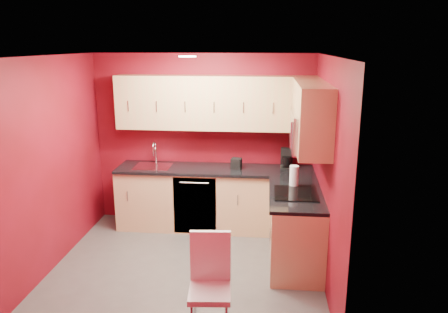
% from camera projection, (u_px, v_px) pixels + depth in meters
% --- Properties ---
extents(floor, '(3.20, 3.20, 0.00)m').
position_uv_depth(floor, '(187.00, 266.00, 5.31)').
color(floor, '#4C4947').
rests_on(floor, ground).
extents(ceiling, '(3.20, 3.20, 0.00)m').
position_uv_depth(ceiling, '(182.00, 56.00, 4.68)').
color(ceiling, white).
rests_on(ceiling, wall_back).
extents(wall_back, '(3.20, 0.00, 3.20)m').
position_uv_depth(wall_back, '(204.00, 140.00, 6.44)').
color(wall_back, maroon).
rests_on(wall_back, floor).
extents(wall_front, '(3.20, 0.00, 3.20)m').
position_uv_depth(wall_front, '(151.00, 219.00, 3.55)').
color(wall_front, maroon).
rests_on(wall_front, floor).
extents(wall_left, '(0.00, 3.00, 3.00)m').
position_uv_depth(wall_left, '(51.00, 164.00, 5.14)').
color(wall_left, maroon).
rests_on(wall_left, floor).
extents(wall_right, '(0.00, 3.00, 3.00)m').
position_uv_depth(wall_right, '(327.00, 172.00, 4.84)').
color(wall_right, maroon).
rests_on(wall_right, floor).
extents(base_cabinets_back, '(2.80, 0.60, 0.87)m').
position_uv_depth(base_cabinets_back, '(215.00, 199.00, 6.33)').
color(base_cabinets_back, tan).
rests_on(base_cabinets_back, floor).
extents(base_cabinets_right, '(0.60, 1.30, 0.87)m').
position_uv_depth(base_cabinets_right, '(295.00, 229.00, 5.31)').
color(base_cabinets_right, tan).
rests_on(base_cabinets_right, floor).
extents(countertop_back, '(2.80, 0.63, 0.04)m').
position_uv_depth(countertop_back, '(215.00, 170.00, 6.20)').
color(countertop_back, black).
rests_on(countertop_back, base_cabinets_back).
extents(countertop_right, '(0.63, 1.27, 0.04)m').
position_uv_depth(countertop_right, '(296.00, 194.00, 5.19)').
color(countertop_right, black).
rests_on(countertop_right, base_cabinets_right).
extents(upper_cabinets_back, '(2.80, 0.35, 0.75)m').
position_uv_depth(upper_cabinets_back, '(216.00, 103.00, 6.10)').
color(upper_cabinets_back, tan).
rests_on(upper_cabinets_back, wall_back).
extents(upper_cabinets_right, '(0.35, 1.55, 0.75)m').
position_uv_depth(upper_cabinets_right, '(310.00, 109.00, 5.12)').
color(upper_cabinets_right, tan).
rests_on(upper_cabinets_right, wall_right).
extents(microwave, '(0.42, 0.76, 0.42)m').
position_uv_depth(microwave, '(308.00, 132.00, 4.95)').
color(microwave, silver).
rests_on(microwave, upper_cabinets_right).
extents(cooktop, '(0.50, 0.55, 0.01)m').
position_uv_depth(cooktop, '(296.00, 193.00, 5.15)').
color(cooktop, black).
rests_on(cooktop, countertop_right).
extents(sink, '(0.52, 0.42, 0.35)m').
position_uv_depth(sink, '(153.00, 164.00, 6.29)').
color(sink, silver).
rests_on(sink, countertop_back).
extents(dishwasher_front, '(0.60, 0.02, 0.82)m').
position_uv_depth(dishwasher_front, '(195.00, 206.00, 6.08)').
color(dishwasher_front, black).
rests_on(dishwasher_front, base_cabinets_back).
extents(downlight, '(0.20, 0.20, 0.01)m').
position_uv_depth(downlight, '(187.00, 56.00, 4.97)').
color(downlight, white).
rests_on(downlight, ceiling).
extents(coffee_maker, '(0.18, 0.23, 0.28)m').
position_uv_depth(coffee_maker, '(287.00, 159.00, 6.15)').
color(coffee_maker, black).
rests_on(coffee_maker, countertop_back).
extents(napkin_holder, '(0.16, 0.16, 0.15)m').
position_uv_depth(napkin_holder, '(236.00, 164.00, 6.16)').
color(napkin_holder, black).
rests_on(napkin_holder, countertop_back).
extents(paper_towel, '(0.19, 0.19, 0.26)m').
position_uv_depth(paper_towel, '(294.00, 176.00, 5.39)').
color(paper_towel, silver).
rests_on(paper_towel, countertop_right).
extents(dining_chair, '(0.41, 0.43, 0.95)m').
position_uv_depth(dining_chair, '(210.00, 287.00, 3.99)').
color(dining_chair, silver).
rests_on(dining_chair, floor).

